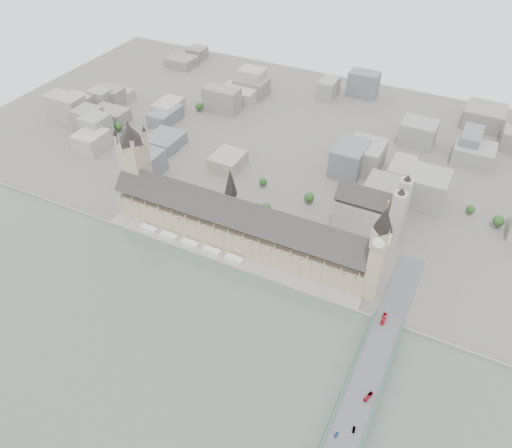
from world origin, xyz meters
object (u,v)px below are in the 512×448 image
at_px(red_bus_south, 368,397).
at_px(car_blue, 336,435).
at_px(victoria_tower, 135,163).
at_px(red_bus_north, 384,319).
at_px(westminster_bridge, 363,389).
at_px(car_silver, 354,430).
at_px(westminster_abbey, 371,212).
at_px(palace_of_westminster, 238,225).
at_px(elizabeth_tower, 379,248).

bearing_deg(red_bus_south, car_blue, -89.41).
bearing_deg(victoria_tower, car_blue, -29.68).
xyz_separation_m(victoria_tower, red_bus_north, (280.13, -47.43, -43.27)).
xyz_separation_m(westminster_bridge, car_silver, (3.81, -36.23, 5.91)).
relative_size(westminster_bridge, westminster_abbey, 4.78).
height_order(red_bus_south, car_silver, red_bus_south).
distance_m(palace_of_westminster, elizabeth_tower, 142.94).
bearing_deg(car_blue, palace_of_westminster, 145.25).
relative_size(red_bus_south, car_silver, 1.98).
height_order(westminster_abbey, car_blue, westminster_abbey).
xyz_separation_m(westminster_bridge, red_bus_south, (5.33, -8.18, 6.45)).
height_order(red_bus_north, red_bus_south, red_bus_north).
xyz_separation_m(palace_of_westminster, westminster_abbey, (110.92, 75.30, 2.38)).
bearing_deg(westminster_abbey, car_silver, -75.91).
distance_m(red_bus_north, car_blue, 111.20).
bearing_deg(palace_of_westminster, westminster_bridge, -33.49).
relative_size(victoria_tower, westminster_bridge, 0.31).
distance_m(victoria_tower, car_silver, 327.42).
distance_m(westminster_abbey, car_blue, 232.51).
relative_size(westminster_abbey, car_blue, 14.80).
relative_size(red_bus_north, car_silver, 2.53).
height_order(victoria_tower, westminster_bridge, victoria_tower).
distance_m(palace_of_westminster, victoria_tower, 126.41).
distance_m(red_bus_south, car_blue, 38.55).
height_order(palace_of_westminster, car_silver, palace_of_westminster).
height_order(westminster_abbey, red_bus_south, westminster_abbey).
distance_m(palace_of_westminster, westminster_bridge, 195.05).
distance_m(westminster_bridge, car_silver, 36.90).
height_order(elizabeth_tower, red_bus_south, elizabeth_tower).
distance_m(palace_of_westminster, red_bus_south, 203.56).
distance_m(elizabeth_tower, red_bus_south, 117.36).
xyz_separation_m(elizabeth_tower, red_bus_south, (29.33, -103.68, -46.51)).
bearing_deg(victoria_tower, palace_of_westminster, -2.96).
bearing_deg(car_blue, elizabeth_tower, 106.92).
bearing_deg(car_silver, palace_of_westminster, 129.23).
bearing_deg(westminster_abbey, victoria_tower, -163.50).
bearing_deg(victoria_tower, westminster_bridge, -21.78).
bearing_deg(westminster_bridge, elizabeth_tower, 104.11).
relative_size(victoria_tower, car_blue, 21.77).
bearing_deg(westminster_abbey, palace_of_westminster, -145.83).
bearing_deg(palace_of_westminster, westminster_abbey, 34.17).
relative_size(palace_of_westminster, red_bus_south, 27.88).
relative_size(westminster_abbey, red_bus_north, 5.62).
distance_m(victoria_tower, westminster_bridge, 309.91).
xyz_separation_m(red_bus_south, car_blue, (-11.04, -36.93, -0.54)).
height_order(westminster_bridge, car_silver, car_silver).
xyz_separation_m(westminster_bridge, car_blue, (-5.71, -45.11, 5.91)).
bearing_deg(car_silver, car_blue, -146.91).
relative_size(victoria_tower, red_bus_south, 10.52).
distance_m(victoria_tower, car_blue, 323.34).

